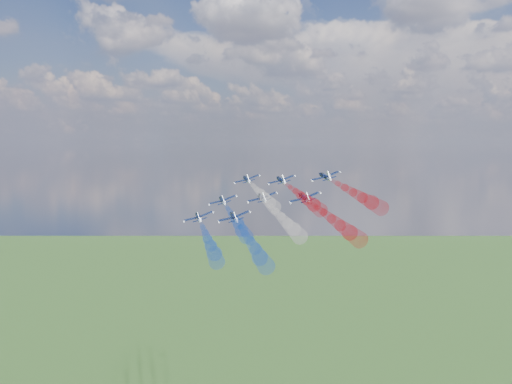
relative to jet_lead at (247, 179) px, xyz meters
The scene contains 16 objects.
jet_lead is the anchor object (origin of this frame).
trail_lead 24.19m from the jet_lead, 48.57° to the right, with size 4.13×37.45×4.13m, color white, non-canonical shape.
jet_inner_left 17.90m from the jet_lead, 88.19° to the right, with size 9.91×12.39×3.30m, color black, non-canonical shape.
trail_inner_left 39.56m from the jet_lead, 64.77° to the right, with size 4.13×37.45×4.13m, color blue, non-canonical shape.
jet_inner_right 16.55m from the jet_lead, 14.44° to the right, with size 9.91×12.39×3.30m, color black, non-canonical shape.
trail_inner_right 38.91m from the jet_lead, 34.74° to the right, with size 4.13×37.45×4.13m, color red, non-canonical shape.
jet_outer_left 33.06m from the jet_lead, 87.93° to the right, with size 9.91×12.39×3.30m, color black, non-canonical shape.
trail_outer_left 53.92m from the jet_lead, 71.03° to the right, with size 4.13×37.45×4.13m, color blue, non-canonical shape.
jet_center_third 27.50m from the jet_lead, 49.34° to the right, with size 9.91×12.39×3.30m, color black, non-canonical shape.
trail_center_third 51.69m from the jet_lead, 48.98° to the right, with size 4.13×37.45×4.13m, color white, non-canonical shape.
jet_outer_right 34.45m from the jet_lead, 12.76° to the right, with size 9.91×12.39×3.30m, color black, non-canonical shape.
trail_outer_right 55.64m from the jet_lead, 27.39° to the right, with size 4.13×37.45×4.13m, color red, non-canonical shape.
jet_rear_left 40.64m from the jet_lead, 64.79° to the right, with size 9.91×12.39×3.30m, color black, non-canonical shape.
trail_rear_left 64.19m from the jet_lead, 58.70° to the right, with size 4.13×37.45×4.13m, color blue, non-canonical shape.
jet_rear_right 40.65m from the jet_lead, 34.60° to the right, with size 9.91×12.39×3.30m, color black, non-canonical shape.
trail_rear_right 64.38m from the jet_lead, 39.79° to the right, with size 4.13×37.45×4.13m, color red, non-canonical shape.
Camera 1 is at (99.59, -133.06, 169.66)m, focal length 38.65 mm.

